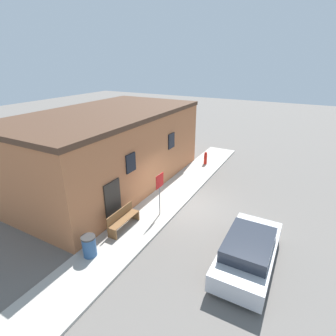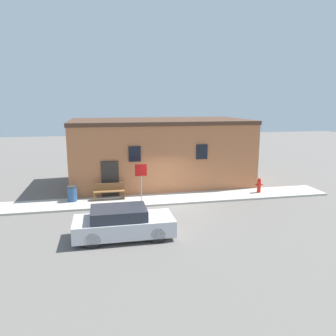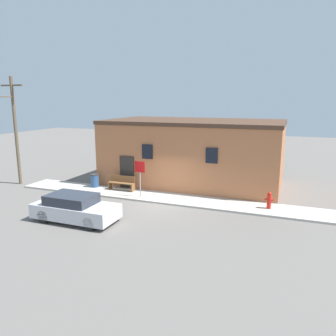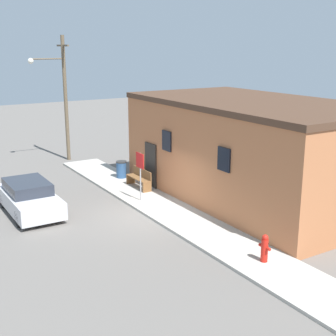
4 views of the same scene
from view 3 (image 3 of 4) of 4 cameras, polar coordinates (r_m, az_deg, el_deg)
name	(u,v)px [view 3 (image 3 of 4)]	position (r m, az deg, el deg)	size (l,w,h in m)	color
ground_plane	(159,204)	(18.46, -1.52, -6.29)	(80.00, 80.00, 0.00)	#66605B
sidewalk	(166,198)	(19.37, -0.31, -5.24)	(19.50, 2.11, 0.11)	#B2ADA3
brick_building	(193,152)	(22.63, 4.43, 2.78)	(11.75, 6.36, 4.39)	#B26B42
fire_hydrant	(269,200)	(18.06, 17.20, -5.38)	(0.46, 0.22, 0.90)	red
stop_sign	(140,172)	(19.18, -4.92, -0.71)	(0.65, 0.06, 2.12)	gray
bench	(122,183)	(20.97, -8.05, -2.59)	(1.73, 0.44, 0.90)	brown
trash_bin	(95,180)	(22.03, -12.64, -2.13)	(0.54, 0.54, 0.86)	#2D517F
utility_pole	(13,126)	(24.31, -25.36, 6.60)	(1.80, 2.14, 7.24)	brown
parked_car	(75,208)	(16.44, -15.92, -6.73)	(4.10, 1.76, 1.30)	black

